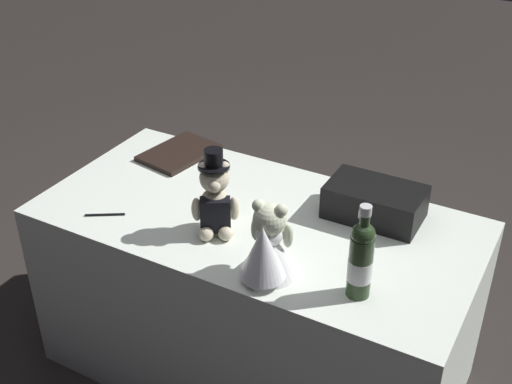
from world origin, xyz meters
name	(u,v)px	position (x,y,z in m)	size (l,w,h in m)	color
ground_plane	(256,364)	(0.00, 0.00, 0.00)	(12.00, 12.00, 0.00)	#2D2826
reception_table	(256,296)	(0.00, 0.00, 0.35)	(1.53, 0.76, 0.71)	white
teddy_bear_groom	(215,201)	(-0.07, -0.14, 0.83)	(0.15, 0.15, 0.30)	beige
teddy_bear_bride	(267,247)	(0.19, -0.26, 0.81)	(0.19, 0.23, 0.25)	white
champagne_bottle	(361,259)	(0.46, -0.22, 0.84)	(0.07, 0.07, 0.31)	#283D20
signing_pen	(106,215)	(-0.46, -0.25, 0.71)	(0.13, 0.08, 0.01)	black
gift_case_black	(375,202)	(0.35, 0.20, 0.77)	(0.33, 0.20, 0.12)	black
guestbook	(179,153)	(-0.49, 0.25, 0.72)	(0.21, 0.30, 0.02)	black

